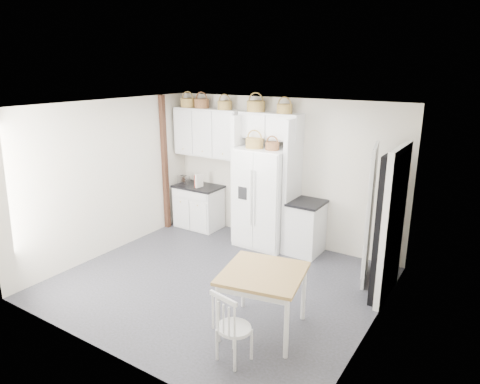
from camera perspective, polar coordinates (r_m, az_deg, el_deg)
The scene contains 29 objects.
floor at distance 6.55m, azimuth -2.98°, elevation -11.96°, with size 4.50×4.50×0.00m, color #2A2A2C.
ceiling at distance 5.78m, azimuth -3.37°, elevation 11.34°, with size 4.50×4.50×0.00m, color white.
wall_back at distance 7.69m, azimuth 5.59°, elevation 2.74°, with size 4.50×4.50×0.00m, color beige.
wall_left at distance 7.53m, azimuth -17.20°, elevation 1.78°, with size 4.00×4.00×0.00m, color beige.
wall_right at distance 5.12m, azimuth 17.79°, elevation -5.09°, with size 4.00×4.00×0.00m, color beige.
refrigerator at distance 7.56m, azimuth 3.27°, elevation -0.71°, with size 0.91×0.73×1.77m, color white.
base_cab_left at distance 8.56m, azimuth -5.51°, elevation -2.03°, with size 0.88×0.56×0.82m, color silver.
base_cab_right at distance 7.42m, azimuth 8.82°, elevation -4.85°, with size 0.50×0.60×0.89m, color silver.
dining_table at distance 5.33m, azimuth 3.04°, elevation -14.32°, with size 0.94×0.94×0.78m, color olive.
windsor_chair at distance 4.84m, azimuth -0.78°, elevation -17.69°, with size 0.39×0.35×0.79m, color silver.
counter_left at distance 8.44m, azimuth -5.59°, elevation 0.73°, with size 0.92×0.60×0.04m, color black.
counter_right at distance 7.26m, azimuth 8.98°, elevation -1.44°, with size 0.54×0.64×0.04m, color black.
toaster at distance 8.60m, azimuth -7.54°, elevation 1.65°, with size 0.23×0.13×0.16m, color silver.
cookbook_red at distance 8.31m, azimuth -5.67°, elevation 1.50°, with size 0.04×0.17×0.25m, color maroon.
cookbook_cream at distance 8.28m, azimuth -5.46°, elevation 1.52°, with size 0.04×0.18×0.26m, color white.
basket_upper_a at distance 8.44m, azimuth -6.97°, elevation 11.72°, with size 0.30×0.30×0.17m, color olive.
basket_upper_b at distance 8.23m, azimuth -5.14°, elevation 11.67°, with size 0.29×0.29×0.17m, color brown.
basket_upper_c at distance 7.92m, azimuth -2.06°, elevation 11.49°, with size 0.27×0.27×0.16m, color olive.
basket_bridge_a at distance 7.57m, azimuth 2.13°, elevation 11.36°, with size 0.33×0.33×0.18m, color olive.
basket_bridge_b at distance 7.30m, azimuth 5.95°, elevation 10.98°, with size 0.27×0.27×0.15m, color olive.
basket_fridge_a at distance 7.33m, azimuth 1.95°, elevation 6.54°, with size 0.31×0.31×0.17m, color olive.
basket_fridge_b at distance 7.17m, azimuth 4.32°, elevation 6.11°, with size 0.24×0.24×0.13m, color brown.
upper_cabinet at distance 8.21m, azimuth -4.28°, elevation 7.92°, with size 1.40×0.34×0.90m, color silver.
bridge_cabinet at distance 7.45m, azimuth 4.12°, elevation 8.80°, with size 1.12×0.34×0.45m, color silver.
fridge_panel_left at distance 7.79m, azimuth 0.22°, elevation 1.86°, with size 0.08×0.60×2.30m, color silver.
fridge_panel_right at distance 7.31m, azimuth 6.98°, elevation 0.76°, with size 0.08×0.60×2.30m, color silver.
trim_post at distance 8.40m, azimuth -9.99°, elevation 3.74°, with size 0.09×0.09×2.60m, color #312212.
doorway_void at distance 6.15m, azimuth 19.27°, elevation -4.34°, with size 0.18×0.85×2.05m, color black.
door_slab at distance 6.54m, azimuth 16.93°, elevation -2.90°, with size 0.80×0.04×2.05m, color white.
Camera 1 is at (3.39, -4.66, 3.11)m, focal length 32.00 mm.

